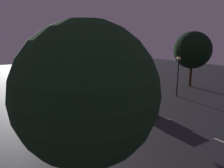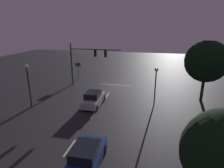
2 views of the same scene
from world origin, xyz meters
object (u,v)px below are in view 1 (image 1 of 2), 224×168
(street_lamp_left_kerb, at_px, (178,68))
(route_sign, at_px, (41,77))
(street_lamp_right_kerb, at_px, (71,85))
(car_approaching, at_px, (137,102))
(traffic_signal_assembly, at_px, (72,58))
(tree_right_near, at_px, (87,93))
(tree_left_far, at_px, (192,50))

(street_lamp_left_kerb, xyz_separation_m, route_sign, (13.17, -8.69, -1.10))
(street_lamp_right_kerb, bearing_deg, car_approaching, -164.24)
(traffic_signal_assembly, distance_m, street_lamp_right_kerb, 10.01)
(tree_right_near, relative_size, tree_left_far, 0.93)
(car_approaching, relative_size, street_lamp_right_kerb, 0.88)
(traffic_signal_assembly, height_order, tree_left_far, tree_left_far)
(traffic_signal_assembly, height_order, street_lamp_right_kerb, traffic_signal_assembly)
(car_approaching, height_order, street_lamp_left_kerb, street_lamp_left_kerb)
(traffic_signal_assembly, xyz_separation_m, street_lamp_left_kerb, (-10.36, 5.71, -1.21))
(street_lamp_left_kerb, bearing_deg, tree_left_far, -154.27)
(route_sign, bearing_deg, street_lamp_left_kerb, 146.59)
(traffic_signal_assembly, distance_m, street_lamp_left_kerb, 11.89)
(traffic_signal_assembly, xyz_separation_m, tree_right_near, (5.47, 15.71, 0.11))
(car_approaching, relative_size, street_lamp_left_kerb, 0.96)
(tree_right_near, bearing_deg, street_lamp_right_kerb, -105.67)
(traffic_signal_assembly, bearing_deg, tree_right_near, 70.79)
(traffic_signal_assembly, bearing_deg, car_approaching, 114.59)
(street_lamp_left_kerb, xyz_separation_m, tree_right_near, (15.83, 10.00, 1.33))
(car_approaching, relative_size, tree_left_far, 0.58)
(route_sign, distance_m, tree_left_far, 20.03)
(car_approaching, xyz_separation_m, tree_left_far, (-12.77, -4.35, 4.23))
(street_lamp_right_kerb, xyz_separation_m, route_sign, (-0.86, -12.24, -1.36))
(traffic_signal_assembly, height_order, route_sign, traffic_signal_assembly)
(tree_left_far, bearing_deg, tree_right_near, 30.62)
(traffic_signal_assembly, distance_m, tree_right_near, 16.64)
(route_sign, relative_size, tree_left_far, 0.39)
(route_sign, xyz_separation_m, tree_right_near, (2.66, 18.69, 2.42))
(street_lamp_left_kerb, bearing_deg, tree_right_near, 32.28)
(car_approaching, distance_m, route_sign, 12.04)
(traffic_signal_assembly, bearing_deg, route_sign, -46.65)
(car_approaching, xyz_separation_m, tree_right_near, (8.81, 8.42, 3.76))
(tree_left_far, bearing_deg, car_approaching, 18.80)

